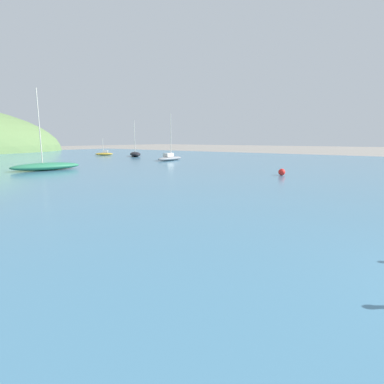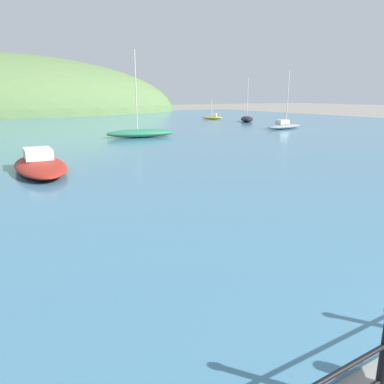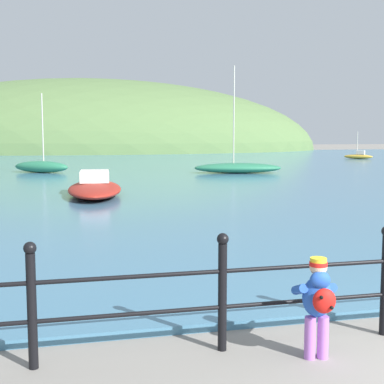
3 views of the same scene
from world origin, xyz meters
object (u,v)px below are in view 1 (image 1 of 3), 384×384
(boat_red_dinghy, at_px, (46,166))
(mooring_buoy, at_px, (282,172))
(boat_mid_harbor, at_px, (104,154))
(boat_blue_hull, at_px, (170,158))
(boat_green_fishing, at_px, (135,154))

(boat_red_dinghy, height_order, mooring_buoy, boat_red_dinghy)
(boat_mid_harbor, distance_m, boat_blue_hull, 13.89)
(boat_red_dinghy, distance_m, mooring_buoy, 16.28)
(boat_mid_harbor, xyz_separation_m, boat_green_fishing, (0.79, -5.37, 0.06))
(boat_mid_harbor, distance_m, boat_red_dinghy, 20.15)
(boat_mid_harbor, distance_m, mooring_buoy, 29.13)
(mooring_buoy, bearing_deg, boat_green_fishing, 68.77)
(boat_green_fishing, height_order, boat_red_dinghy, boat_red_dinghy)
(boat_blue_hull, xyz_separation_m, boat_red_dinghy, (-13.04, 0.39, 0.02))
(boat_blue_hull, distance_m, mooring_buoy, 15.46)
(boat_red_dinghy, bearing_deg, boat_mid_harbor, 41.49)
(boat_mid_harbor, bearing_deg, mooring_buoy, -105.95)
(boat_blue_hull, xyz_separation_m, mooring_buoy, (-5.95, -14.27, -0.07))
(boat_green_fishing, distance_m, mooring_buoy, 24.29)
(boat_green_fishing, relative_size, mooring_buoy, 11.02)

